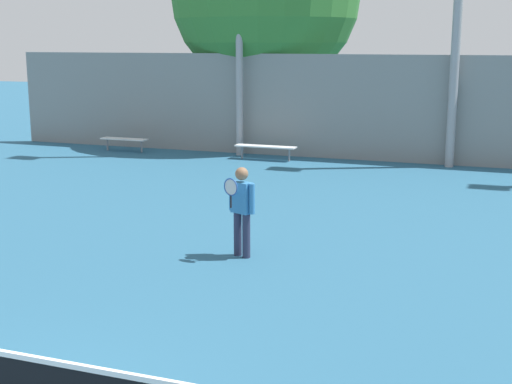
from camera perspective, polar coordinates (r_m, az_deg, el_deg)
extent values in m
cylinder|color=#282D47|center=(12.61, -1.47, -3.35)|extent=(0.14, 0.14, 0.80)
cylinder|color=#282D47|center=(12.48, -0.78, -3.51)|extent=(0.14, 0.14, 0.80)
cube|color=teal|center=(12.38, -1.14, -0.44)|extent=(0.42, 0.32, 0.55)
cylinder|color=teal|center=(12.53, -1.94, -0.25)|extent=(0.10, 0.10, 0.53)
cylinder|color=teal|center=(12.22, -0.32, -0.55)|extent=(0.10, 0.10, 0.53)
sphere|color=#8E6647|center=(12.30, -1.15, 1.47)|extent=(0.23, 0.23, 0.23)
cylinder|color=black|center=(12.18, -2.02, -0.77)|extent=(0.03, 0.03, 0.22)
torus|color=#28519E|center=(12.13, -2.03, 0.40)|extent=(0.30, 0.13, 0.31)
cylinder|color=silver|center=(12.13, -2.03, 0.40)|extent=(0.25, 0.10, 0.27)
cube|color=white|center=(22.71, 0.76, 3.66)|extent=(1.99, 0.40, 0.04)
cylinder|color=gray|center=(23.01, -1.11, 3.20)|extent=(0.06, 0.06, 0.41)
cylinder|color=gray|center=(22.49, 2.67, 2.99)|extent=(0.06, 0.06, 0.41)
cube|color=white|center=(24.87, -10.51, 4.19)|extent=(1.67, 0.40, 0.04)
cylinder|color=gray|center=(25.25, -11.80, 3.74)|extent=(0.06, 0.06, 0.41)
cylinder|color=gray|center=(24.57, -9.14, 3.62)|extent=(0.06, 0.06, 0.41)
cylinder|color=#939399|center=(22.01, 15.78, 12.66)|extent=(0.27, 0.27, 8.29)
cube|color=gray|center=(22.82, 8.10, 6.69)|extent=(24.89, 0.06, 3.32)
cylinder|color=brown|center=(26.33, 0.75, 6.79)|extent=(0.46, 0.46, 2.66)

